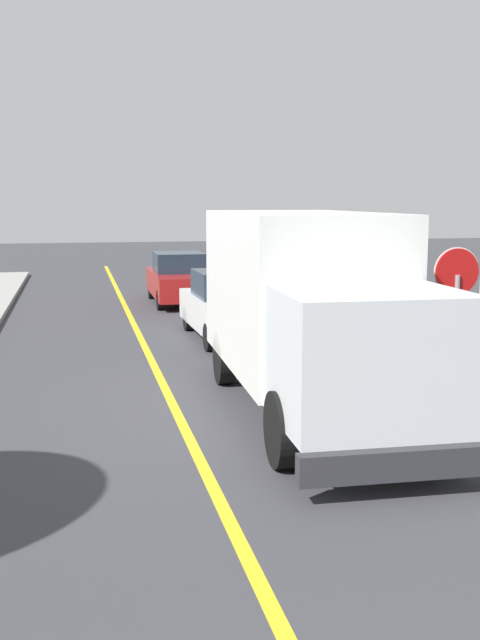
# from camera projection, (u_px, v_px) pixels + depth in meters

# --- Properties ---
(centre_line_yellow) EXTENTS (0.16, 56.00, 0.01)m
(centre_line_yellow) POSITION_uv_depth(u_px,v_px,m) (179.00, 417.00, 11.96)
(centre_line_yellow) COLOR gold
(centre_line_yellow) RESTS_ON ground
(box_truck) EXTENTS (2.61, 7.25, 3.20)m
(box_truck) POSITION_uv_depth(u_px,v_px,m) (309.00, 303.00, 12.17)
(box_truck) COLOR silver
(box_truck) RESTS_ON ground
(parked_car_near) EXTENTS (1.91, 4.44, 1.67)m
(parked_car_near) POSITION_uv_depth(u_px,v_px,m) (230.00, 307.00, 18.65)
(parked_car_near) COLOR silver
(parked_car_near) RESTS_ON ground
(parked_car_mid) EXTENTS (1.82, 4.41, 1.67)m
(parked_car_mid) POSITION_uv_depth(u_px,v_px,m) (180.00, 279.00, 25.00)
(parked_car_mid) COLOR maroon
(parked_car_mid) RESTS_ON ground
(stop_sign) EXTENTS (0.80, 0.10, 2.65)m
(stop_sign) POSITION_uv_depth(u_px,v_px,m) (456.00, 296.00, 12.32)
(stop_sign) COLOR gray
(stop_sign) RESTS_ON ground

